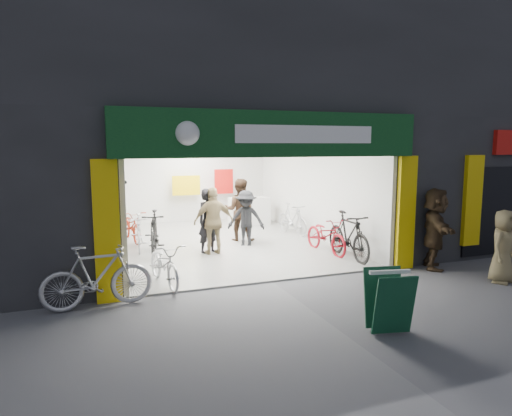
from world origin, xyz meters
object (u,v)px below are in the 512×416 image
pedestrian_near (503,246)px  sandwich_board (389,299)px  bike_left_front (164,264)px  parked_bike (97,276)px  bike_right_front (348,236)px

pedestrian_near → sandwich_board: 4.02m
bike_left_front → parked_bike: parked_bike is taller
bike_left_front → sandwich_board: size_ratio=1.82×
parked_bike → pedestrian_near: pedestrian_near is taller
parked_bike → pedestrian_near: size_ratio=1.24×
pedestrian_near → sandwich_board: pedestrian_near is taller
parked_bike → sandwich_board: 4.90m
sandwich_board → parked_bike: bearing=159.4°
bike_right_front → pedestrian_near: bearing=-52.8°
bike_left_front → bike_right_front: 4.68m
parked_bike → sandwich_board: parked_bike is taller
bike_right_front → pedestrian_near: 3.40m
bike_right_front → parked_bike: size_ratio=1.05×
bike_right_front → sandwich_board: bike_right_front is taller
pedestrian_near → bike_left_front: bearing=139.7°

